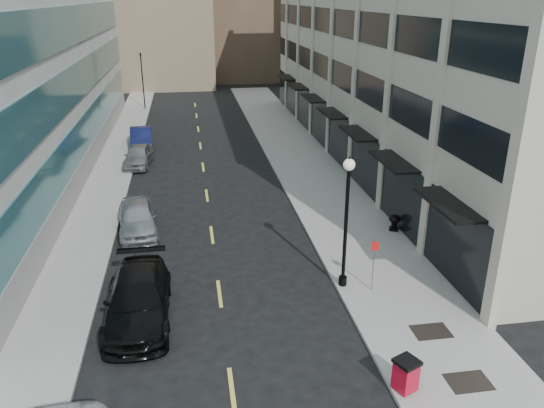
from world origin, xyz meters
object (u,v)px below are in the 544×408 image
object	(u,v)px
lamppost	(347,212)
trash_bin	(406,374)
car_grey_sedan	(138,156)
car_black_pickup	(138,299)
urn_planter	(394,221)
traffic_signal	(141,56)
car_silver_sedan	(137,218)
car_blue_sedan	(141,138)
sign_post	(374,257)

from	to	relation	value
lamppost	trash_bin	bearing A→B (deg)	-89.14
car_grey_sedan	trash_bin	world-z (taller)	car_grey_sedan
car_black_pickup	urn_planter	xyz separation A→B (m)	(12.80, 6.10, -0.20)
traffic_signal	car_black_pickup	distance (m)	41.70
car_black_pickup	car_silver_sedan	world-z (taller)	car_black_pickup
car_black_pickup	car_blue_sedan	size ratio (longest dim) A/B	1.21
lamppost	urn_planter	bearing A→B (deg)	49.93
trash_bin	urn_planter	bearing A→B (deg)	45.87
traffic_signal	car_blue_sedan	world-z (taller)	traffic_signal
lamppost	sign_post	world-z (taller)	lamppost
trash_bin	lamppost	xyz separation A→B (m)	(-0.10, 6.64, 2.80)
car_silver_sedan	car_blue_sedan	xyz separation A→B (m)	(-0.95, 17.22, -0.02)
car_black_pickup	trash_bin	distance (m)	10.29
sign_post	lamppost	bearing A→B (deg)	162.55
lamppost	sign_post	distance (m)	2.24
car_grey_sedan	urn_planter	distance (m)	20.23
trash_bin	lamppost	distance (m)	7.20
car_black_pickup	sign_post	size ratio (longest dim) A/B	2.48
car_blue_sedan	lamppost	xyz separation A→B (m)	(10.10, -24.54, 2.74)
car_blue_sedan	trash_bin	xyz separation A→B (m)	(10.20, -31.18, -0.06)
lamppost	urn_planter	size ratio (longest dim) A/B	6.76
car_black_pickup	sign_post	world-z (taller)	sign_post
lamppost	sign_post	bearing A→B (deg)	-29.21
lamppost	car_black_pickup	bearing A→B (deg)	-173.35
car_silver_sedan	trash_bin	size ratio (longest dim) A/B	4.35
car_black_pickup	car_grey_sedan	size ratio (longest dim) A/B	1.32
lamppost	urn_planter	distance (m)	7.28
traffic_signal	urn_planter	xyz separation A→B (m)	(15.10, -35.25, -5.05)
lamppost	car_grey_sedan	bearing A→B (deg)	117.16
car_blue_sedan	lamppost	world-z (taller)	lamppost
car_grey_sedan	lamppost	xyz separation A→B (m)	(9.98, -19.45, 2.78)
trash_bin	sign_post	xyz separation A→B (m)	(1.00, 6.02, 0.95)
car_black_pickup	sign_post	distance (m)	9.64
car_black_pickup	urn_planter	size ratio (longest dim) A/B	6.97
car_silver_sedan	urn_planter	size ratio (longest dim) A/B	5.72
car_grey_sedan	car_black_pickup	bearing A→B (deg)	-80.89
traffic_signal	car_grey_sedan	size ratio (longest dim) A/B	1.54
traffic_signal	lamppost	distance (m)	41.83
traffic_signal	car_silver_sedan	size ratio (longest dim) A/B	1.42
car_black_pickup	urn_planter	bearing A→B (deg)	25.21
car_silver_sedan	trash_bin	bearing A→B (deg)	-62.99
car_black_pickup	car_blue_sedan	bearing A→B (deg)	93.30
car_blue_sedan	sign_post	bearing A→B (deg)	-69.86
car_grey_sedan	urn_planter	xyz separation A→B (m)	(14.28, -14.33, -0.10)
car_grey_sedan	sign_post	xyz separation A→B (m)	(11.08, -20.06, 0.93)
car_silver_sedan	car_blue_sedan	world-z (taller)	car_silver_sedan
car_silver_sedan	urn_planter	xyz separation A→B (m)	(13.45, -2.20, -0.17)
car_blue_sedan	urn_planter	world-z (taller)	car_blue_sedan
car_blue_sedan	trash_bin	distance (m)	32.80
traffic_signal	lamppost	bearing A→B (deg)	-75.02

